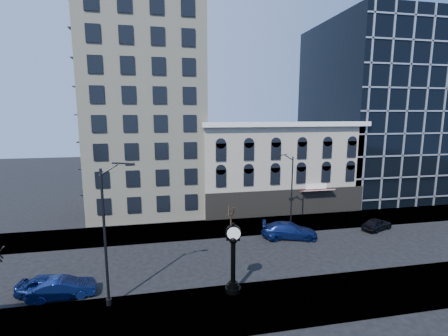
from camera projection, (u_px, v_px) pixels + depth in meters
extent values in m
plane|color=black|center=(212.00, 259.00, 30.52)|extent=(160.00, 160.00, 0.00)
cube|color=gray|center=(201.00, 229.00, 38.25)|extent=(160.00, 6.00, 0.12)
cube|color=gray|center=(230.00, 308.00, 22.78)|extent=(160.00, 6.00, 0.12)
cube|color=beige|center=(146.00, 73.00, 44.55)|extent=(15.00, 15.00, 38.00)
cube|color=#A99E8B|center=(275.00, 166.00, 47.33)|extent=(22.00, 10.00, 12.00)
cube|color=white|center=(290.00, 124.00, 41.27)|extent=(22.60, 0.80, 0.60)
cube|color=black|center=(287.00, 203.00, 43.15)|extent=(22.00, 0.30, 3.60)
cube|color=maroon|center=(317.00, 191.00, 43.13)|extent=(4.50, 1.18, 0.55)
cube|color=black|center=(378.00, 111.00, 54.72)|extent=(20.00, 20.00, 28.00)
cylinder|color=black|center=(233.00, 289.00, 24.81)|extent=(1.25, 1.25, 0.34)
cylinder|color=black|center=(233.00, 286.00, 24.76)|extent=(0.91, 0.91, 0.23)
cylinder|color=black|center=(233.00, 283.00, 24.73)|extent=(0.68, 0.68, 0.18)
cylinder|color=black|center=(233.00, 262.00, 24.44)|extent=(0.36, 0.36, 3.29)
sphere|color=black|center=(233.00, 240.00, 24.15)|extent=(0.64, 0.64, 0.64)
cube|color=black|center=(233.00, 238.00, 24.13)|extent=(1.05, 0.52, 0.28)
cylinder|color=black|center=(233.00, 233.00, 24.05)|extent=(1.23, 0.67, 1.18)
cylinder|color=white|center=(234.00, 234.00, 23.87)|extent=(0.97, 0.29, 1.00)
cylinder|color=white|center=(233.00, 232.00, 24.24)|extent=(0.97, 0.29, 1.00)
sphere|color=black|center=(233.00, 224.00, 23.94)|extent=(0.23, 0.23, 0.23)
cylinder|color=black|center=(105.00, 239.00, 22.25)|extent=(0.18, 0.18, 9.84)
cylinder|color=black|center=(109.00, 302.00, 23.04)|extent=(0.41, 0.41, 0.46)
cube|color=black|center=(134.00, 164.00, 22.14)|extent=(0.66, 0.34, 0.16)
cylinder|color=black|center=(292.00, 193.00, 37.62)|extent=(0.16, 0.16, 8.58)
cylinder|color=black|center=(290.00, 227.00, 38.30)|extent=(0.36, 0.36, 0.40)
cube|color=black|center=(278.00, 156.00, 36.27)|extent=(0.57, 0.29, 0.14)
cylinder|color=#322419|center=(231.00, 222.00, 37.67)|extent=(0.20, 0.20, 2.04)
imported|color=#0C194C|center=(50.00, 286.00, 24.32)|extent=(4.92, 2.59, 1.60)
imported|color=#0C194C|center=(63.00, 288.00, 24.09)|extent=(4.73, 2.08, 1.51)
imported|color=#0C194C|center=(282.00, 231.00, 35.98)|extent=(4.98, 3.15, 1.28)
imported|color=#0C194C|center=(289.00, 230.00, 35.66)|extent=(6.40, 4.18, 1.72)
imported|color=black|center=(377.00, 224.00, 38.13)|extent=(4.47, 3.07, 1.41)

